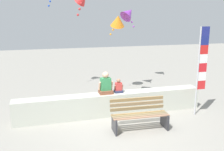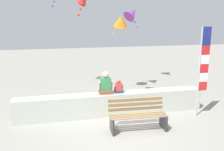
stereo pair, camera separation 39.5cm
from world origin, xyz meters
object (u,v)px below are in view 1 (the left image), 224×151
object	(u,v)px
person_adult	(106,85)
kite_purple	(129,13)
person_child	(118,87)
kite_orange	(118,21)
flag_banner	(201,65)
park_bench	(139,115)

from	to	relation	value
person_adult	kite_purple	distance (m)	3.85
person_child	kite_orange	world-z (taller)	kite_orange
person_child	kite_orange	bearing A→B (deg)	73.48
person_adult	flag_banner	size ratio (longest dim) A/B	0.25
flag_banner	person_child	bearing A→B (deg)	162.21
kite_orange	kite_purple	world-z (taller)	kite_purple
kite_orange	kite_purple	size ratio (longest dim) A/B	0.96
park_bench	person_adult	distance (m)	1.60
kite_orange	person_adult	bearing A→B (deg)	-115.99
kite_orange	kite_purple	bearing A→B (deg)	24.53
park_bench	kite_orange	bearing A→B (deg)	82.69
person_child	flag_banner	distance (m)	2.77
person_adult	flag_banner	distance (m)	3.15
park_bench	kite_purple	distance (m)	4.97
person_child	kite_purple	size ratio (longest dim) A/B	0.50
person_adult	kite_purple	size ratio (longest dim) A/B	0.78
flag_banner	kite_orange	xyz separation A→B (m)	(-1.84, 3.12, 1.34)
kite_purple	person_child	bearing A→B (deg)	-115.78
person_adult	kite_orange	size ratio (longest dim) A/B	0.81
park_bench	kite_purple	size ratio (longest dim) A/B	1.78
park_bench	kite_orange	distance (m)	4.51
park_bench	flag_banner	bearing A→B (deg)	12.43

